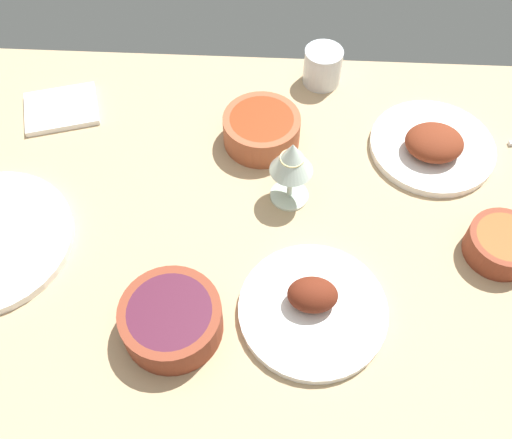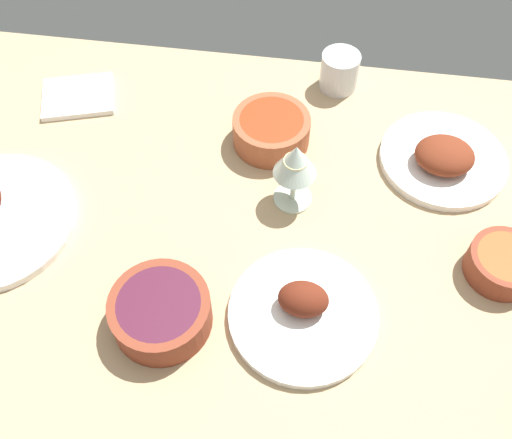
{
  "view_description": "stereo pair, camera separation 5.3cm",
  "coord_description": "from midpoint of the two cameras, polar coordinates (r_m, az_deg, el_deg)",
  "views": [
    {
      "loc": [
        3.02,
        -57.49,
        88.84
      ],
      "look_at": [
        0.0,
        0.0,
        6.0
      ],
      "focal_mm": 40.76,
      "sensor_mm": 36.0,
      "label": 1
    },
    {
      "loc": [
        8.31,
        -56.96,
        88.84
      ],
      "look_at": [
        0.0,
        0.0,
        6.0
      ],
      "focal_mm": 40.76,
      "sensor_mm": 36.0,
      "label": 2
    }
  ],
  "objects": [
    {
      "name": "water_tumbler",
      "position": [
        1.25,
        5.31,
        14.69
      ],
      "size": [
        7.94,
        7.94,
        7.83
      ],
      "primitive_type": "cylinder",
      "color": "silver",
      "rests_on": "dining_table"
    },
    {
      "name": "bowl_sauce",
      "position": [
        1.13,
        -0.72,
        8.84
      ],
      "size": [
        14.85,
        14.85,
        6.05
      ],
      "color": "#A35133",
      "rests_on": "dining_table"
    },
    {
      "name": "dining_table",
      "position": [
        1.04,
        -1.46,
        -1.31
      ],
      "size": [
        140.0,
        90.0,
        4.0
      ],
      "primitive_type": "cube",
      "color": "tan",
      "rests_on": "ground"
    },
    {
      "name": "bowl_onions",
      "position": [
        0.91,
        -9.99,
        -9.67
      ],
      "size": [
        15.71,
        15.71,
        6.14
      ],
      "color": "brown",
      "rests_on": "dining_table"
    },
    {
      "name": "plate_far_side",
      "position": [
        0.93,
        3.94,
        -8.63
      ],
      "size": [
        23.75,
        23.75,
        6.49
      ],
      "color": "white",
      "rests_on": "dining_table"
    },
    {
      "name": "folded_napkin",
      "position": [
        1.28,
        -19.71,
        10.16
      ],
      "size": [
        17.24,
        15.45,
        1.2
      ],
      "primitive_type": "cube",
      "rotation": [
        0.0,
        0.0,
        0.3
      ],
      "color": "white",
      "rests_on": "dining_table"
    },
    {
      "name": "wine_glass",
      "position": [
        0.99,
        2.0,
        5.73
      ],
      "size": [
        7.6,
        7.6,
        14.0
      ],
      "color": "silver",
      "rests_on": "dining_table"
    },
    {
      "name": "bowl_soup",
      "position": [
        1.05,
        21.65,
        -2.28
      ],
      "size": [
        11.8,
        11.8,
        4.96
      ],
      "color": "brown",
      "rests_on": "dining_table"
    },
    {
      "name": "plate_center_main",
      "position": [
        1.16,
        15.71,
        6.99
      ],
      "size": [
        23.91,
        23.91,
        6.5
      ],
      "color": "white",
      "rests_on": "dining_table"
    }
  ]
}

